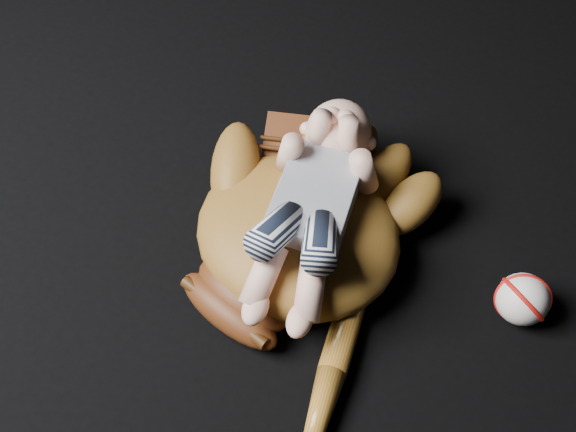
{
  "coord_description": "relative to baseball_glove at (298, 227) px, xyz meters",
  "views": [
    {
      "loc": [
        0.36,
        -0.49,
        0.94
      ],
      "look_at": [
        0.07,
        0.07,
        0.07
      ],
      "focal_mm": 45.0,
      "sensor_mm": 36.0,
      "label": 1
    }
  ],
  "objects": [
    {
      "name": "baseball_glove",
      "position": [
        0.0,
        0.0,
        0.0
      ],
      "size": [
        0.48,
        0.53,
        0.14
      ],
      "primitive_type": null,
      "rotation": [
        0.0,
        0.0,
        -0.23
      ],
      "color": "brown",
      "rests_on": "ground"
    },
    {
      "name": "newborn_baby",
      "position": [
        0.02,
        -0.0,
        0.06
      ],
      "size": [
        0.24,
        0.41,
        0.16
      ],
      "primitive_type": null,
      "rotation": [
        0.0,
        0.0,
        0.18
      ],
      "color": "#EDB098",
      "rests_on": "baseball_glove"
    },
    {
      "name": "baseball_bat",
      "position": [
        0.14,
        -0.19,
        -0.05
      ],
      "size": [
        0.12,
        0.45,
        0.04
      ],
      "primitive_type": null,
      "rotation": [
        0.0,
        0.0,
        0.18
      ],
      "color": "#9E631E",
      "rests_on": "ground"
    },
    {
      "name": "baseball",
      "position": [
        0.34,
        0.05,
        -0.03
      ],
      "size": [
        0.09,
        0.09,
        0.08
      ],
      "primitive_type": "sphere",
      "rotation": [
        0.0,
        0.0,
        -0.18
      ],
      "color": "white",
      "rests_on": "ground"
    }
  ]
}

